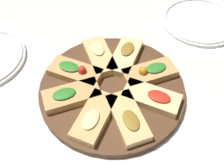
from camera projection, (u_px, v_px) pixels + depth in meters
name	position (u px, v px, depth m)	size (l,w,h in m)	color
ground_plane	(112.00, 91.00, 0.67)	(3.00, 3.00, 0.00)	silver
serving_board	(112.00, 89.00, 0.66)	(0.36, 0.36, 0.02)	#51331E
focaccia_slice_0	(99.00, 56.00, 0.71)	(0.08, 0.14, 0.03)	#DBB775
focaccia_slice_1	(75.00, 72.00, 0.67)	(0.13, 0.14, 0.04)	tan
focaccia_slice_2	(71.00, 95.00, 0.62)	(0.14, 0.08, 0.03)	tan
focaccia_slice_3	(94.00, 117.00, 0.59)	(0.14, 0.13, 0.03)	tan
focaccia_slice_4	(128.00, 117.00, 0.58)	(0.08, 0.14, 0.03)	#DBB775
focaccia_slice_5	(152.00, 97.00, 0.62)	(0.13, 0.14, 0.03)	#E5C689
focaccia_slice_6	(150.00, 73.00, 0.67)	(0.14, 0.08, 0.04)	tan
focaccia_slice_7	(125.00, 56.00, 0.71)	(0.14, 0.13, 0.03)	#E5C689
plate_right	(200.00, 21.00, 0.84)	(0.24, 0.24, 0.02)	white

